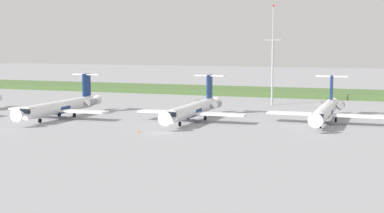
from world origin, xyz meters
name	(u,v)px	position (x,y,z in m)	size (l,w,h in m)	color
ground_plane	(213,113)	(0.00, 30.00, 0.00)	(500.00, 500.00, 0.00)	#939399
grass_berm	(261,92)	(0.00, 79.48, 0.83)	(320.00, 20.00, 1.66)	#4C6B38
regional_jet_second	(62,106)	(-27.89, 10.39, 2.54)	(22.81, 31.00, 9.00)	white
regional_jet_third	(194,109)	(0.34, 15.59, 2.54)	(22.81, 31.00, 9.00)	white
regional_jet_fourth	(326,110)	(26.24, 22.16, 2.54)	(22.81, 31.00, 9.00)	white
antenna_mast	(272,64)	(9.37, 50.65, 10.64)	(4.40, 0.50, 25.74)	#B2B2B7
safety_cone_front_marker	(139,131)	(-3.86, -2.12, 0.28)	(0.44, 0.44, 0.55)	orange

